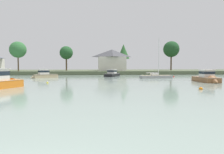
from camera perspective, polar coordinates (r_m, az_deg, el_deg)
far_shore_bank at (r=97.11m, az=-7.20°, el=1.50°), size 180.19×43.65×1.37m
cruiser_wood at (r=45.65m, az=25.25°, el=-0.59°), size 3.72×9.54×4.80m
cruiser_sand at (r=59.22m, az=-18.79°, el=0.32°), size 7.42×5.77×4.00m
cruiser_orange at (r=33.79m, az=-28.65°, el=-1.65°), size 5.64×9.07×5.43m
cruiser_black at (r=65.17m, az=0.34°, el=0.68°), size 6.14×8.93×4.45m
sailboat_grey at (r=56.21m, az=12.25°, el=-0.06°), size 8.85×2.94×11.62m
mooring_buoy_orange at (r=30.73m, az=23.68°, el=-3.05°), size 0.52×0.52×0.57m
mooring_buoy_yellow at (r=40.36m, az=-17.69°, el=-1.59°), size 0.36×0.36×0.41m
mooring_buoy_red at (r=64.69m, az=16.96°, el=0.11°), size 0.44×0.44×0.50m
shore_tree_right at (r=88.89m, az=-12.73°, el=6.63°), size 5.59×5.59×10.41m
shore_tree_far_right at (r=82.62m, az=-24.93°, el=6.96°), size 5.97×5.97×10.94m
shore_tree_left at (r=95.59m, az=3.24°, el=7.11°), size 5.53×5.53×12.15m
shore_tree_center_left at (r=102.59m, az=16.32°, el=7.49°), size 7.65×7.65×13.94m
cottage_eastern at (r=89.08m, az=-0.04°, el=4.89°), size 12.58×8.54×9.19m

